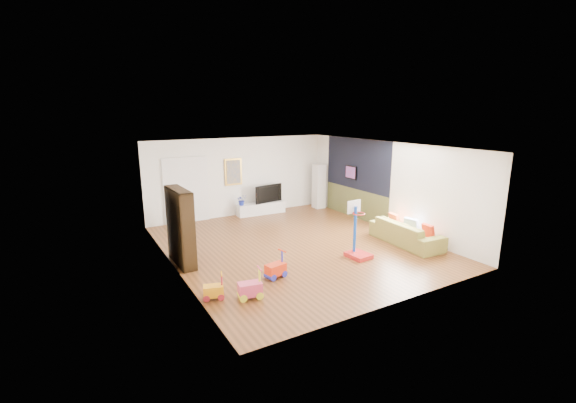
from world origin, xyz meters
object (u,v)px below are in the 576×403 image
media_console (261,208)px  sofa (406,233)px  bookshelf (180,227)px  basketball_hoop (360,230)px

media_console → sofa: 5.28m
bookshelf → basketball_hoop: size_ratio=1.27×
media_console → bookshelf: 4.90m
media_console → bookshelf: bearing=-137.0°
media_console → sofa: bearing=-64.9°
bookshelf → sofa: bookshelf is taller
media_console → basketball_hoop: bearing=-85.0°
sofa → basketball_hoop: bearing=98.2°
media_console → bookshelf: (-3.66, -3.18, 0.71)m
media_console → sofa: sofa is taller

